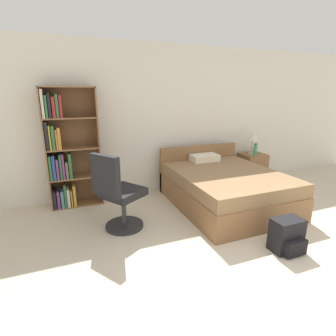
{
  "coord_description": "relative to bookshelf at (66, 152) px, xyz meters",
  "views": [
    {
      "loc": [
        -1.97,
        -1.29,
        1.77
      ],
      "look_at": [
        -0.67,
        1.98,
        0.76
      ],
      "focal_mm": 28.0,
      "sensor_mm": 36.0,
      "label": 1
    }
  ],
  "objects": [
    {
      "name": "nightstand",
      "position": [
        3.54,
        -0.09,
        -0.6
      ],
      "size": [
        0.47,
        0.45,
        0.58
      ],
      "color": "brown",
      "rests_on": "ground_plane"
    },
    {
      "name": "office_chair",
      "position": [
        0.58,
        -1.09,
        -0.38
      ],
      "size": [
        0.72,
        0.69,
        1.07
      ],
      "color": "#232326",
      "rests_on": "ground_plane"
    },
    {
      "name": "backpack_black",
      "position": [
        2.28,
        -2.29,
        -0.7
      ],
      "size": [
        0.36,
        0.3,
        0.39
      ],
      "color": "black",
      "rests_on": "ground_plane"
    },
    {
      "name": "bed",
      "position": [
        2.35,
        -0.87,
        -0.59
      ],
      "size": [
        1.56,
        1.96,
        0.83
      ],
      "color": "brown",
      "rests_on": "ground_plane"
    },
    {
      "name": "table_lamp",
      "position": [
        3.51,
        -0.08,
        0.05
      ],
      "size": [
        0.26,
        0.26,
        0.45
      ],
      "color": "#B2B2B7",
      "rests_on": "nightstand"
    },
    {
      "name": "bookshelf",
      "position": [
        0.0,
        0.0,
        0.0
      ],
      "size": [
        0.79,
        0.33,
        1.87
      ],
      "color": "brown",
      "rests_on": "ground_plane"
    },
    {
      "name": "ground_plane",
      "position": [
        1.99,
        -2.99,
        -0.89
      ],
      "size": [
        14.0,
        14.0,
        0.0
      ],
      "primitive_type": "plane",
      "color": "beige"
    },
    {
      "name": "wall_back",
      "position": [
        1.99,
        0.24,
        0.41
      ],
      "size": [
        9.0,
        0.06,
        2.6
      ],
      "color": "silver",
      "rests_on": "ground_plane"
    },
    {
      "name": "water_bottle",
      "position": [
        3.49,
        -0.19,
        -0.19
      ],
      "size": [
        0.07,
        0.07,
        0.24
      ],
      "color": "#3F8C4C",
      "rests_on": "nightstand"
    }
  ]
}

